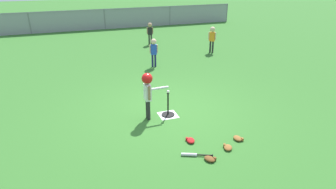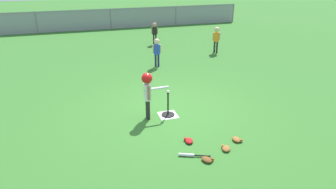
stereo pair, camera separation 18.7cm
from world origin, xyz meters
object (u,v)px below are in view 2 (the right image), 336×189
glove_by_plate (237,139)px  glove_tossed_aside (189,141)px  batting_tee (168,112)px  fielder_deep_center (216,36)px  glove_outfield_drop (207,160)px  batter_child (148,87)px  fielder_deep_left (155,30)px  glove_near_bats (226,148)px  baseball_on_tee (168,92)px  fielder_near_right (157,49)px  spare_bat_silver (190,155)px

glove_by_plate → glove_tossed_aside: bearing=165.2°
batting_tee → fielder_deep_center: fielder_deep_center is taller
glove_by_plate → glove_outfield_drop: bearing=-152.8°
batter_child → fielder_deep_left: size_ratio=1.14×
glove_near_bats → glove_by_plate: bearing=31.8°
glove_tossed_aside → glove_outfield_drop: bearing=-82.9°
batter_child → fielder_deep_left: 7.33m
fielder_deep_left → glove_by_plate: size_ratio=4.48×
glove_near_bats → baseball_on_tee: bearing=110.1°
batter_child → glove_near_bats: size_ratio=4.24×
fielder_near_right → glove_near_bats: size_ratio=3.78×
fielder_near_right → glove_near_bats: 5.56m
glove_tossed_aside → glove_outfield_drop: same height
baseball_on_tee → fielder_near_right: fielder_near_right is taller
glove_by_plate → baseball_on_tee: bearing=123.4°
fielder_near_right → spare_bat_silver: bearing=-99.2°
glove_outfield_drop → fielder_near_right: bearing=83.7°
batter_child → glove_by_plate: (1.51, -1.53, -0.78)m
fielder_deep_left → glove_tossed_aside: bearing=-100.4°
batting_tee → fielder_deep_center: 6.06m
baseball_on_tee → spare_bat_silver: baseball_on_tee is taller
glove_near_bats → fielder_deep_center: bearing=65.6°
baseball_on_tee → spare_bat_silver: bearing=-93.8°
fielder_deep_left → glove_near_bats: 8.85m
glove_by_plate → glove_tossed_aside: 1.00m
fielder_deep_left → baseball_on_tee: bearing=-102.6°
baseball_on_tee → batter_child: batter_child is taller
batter_child → glove_outfield_drop: bearing=-72.3°
batter_child → glove_outfield_drop: batter_child is taller
batting_tee → spare_bat_silver: batting_tee is taller
fielder_deep_left → fielder_near_right: bearing=-103.8°
baseball_on_tee → glove_by_plate: bearing=-56.6°
fielder_deep_center → glove_outfield_drop: bearing=-117.2°
fielder_deep_center → batter_child: bearing=-130.5°
glove_outfield_drop → baseball_on_tee: bearing=93.9°
fielder_deep_left → glove_by_plate: bearing=-93.7°
fielder_deep_center → glove_tossed_aside: (-3.58, -6.10, -0.66)m
fielder_deep_center → fielder_deep_left: (-2.06, 2.19, -0.05)m
baseball_on_tee → glove_tossed_aside: size_ratio=0.30×
baseball_on_tee → batter_child: 0.53m
glove_near_bats → glove_tossed_aside: bearing=141.1°
fielder_deep_left → glove_outfield_drop: 9.14m
fielder_near_right → glove_near_bats: (-0.13, -5.53, -0.62)m
batting_tee → fielder_deep_left: 7.21m
baseball_on_tee → glove_near_bats: (0.65, -1.76, -0.59)m
glove_near_bats → glove_tossed_aside: (-0.60, 0.48, 0.00)m
fielder_deep_center → baseball_on_tee: bearing=-127.0°
glove_by_plate → glove_outfield_drop: size_ratio=0.84×
batting_tee → glove_near_bats: bearing=-69.9°
fielder_near_right → glove_by_plate: fielder_near_right is taller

